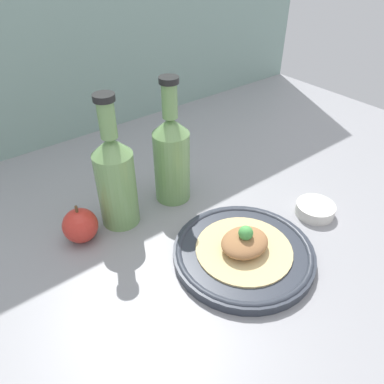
{
  "coord_description": "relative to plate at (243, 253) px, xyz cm",
  "views": [
    {
      "loc": [
        -34.69,
        -46.96,
        52.92
      ],
      "look_at": [
        1.32,
        -1.2,
        9.93
      ],
      "focal_mm": 35.0,
      "sensor_mm": 36.0,
      "label": 1
    }
  ],
  "objects": [
    {
      "name": "dipping_bowl",
      "position": [
        21.51,
        -0.38,
        0.08
      ],
      "size": [
        8.42,
        8.42,
        2.52
      ],
      "color": "silver",
      "rests_on": "ground_plane"
    },
    {
      "name": "ground_plane",
      "position": [
        -4.34,
        13.29,
        -3.17
      ],
      "size": [
        180.0,
        110.0,
        4.0
      ],
      "primitive_type": "cube",
      "color": "gray"
    },
    {
      "name": "cider_bottle_left",
      "position": [
        -12.91,
        24.18,
        9.81
      ],
      "size": [
        8.0,
        8.0,
        28.38
      ],
      "color": "#729E5B",
      "rests_on": "ground_plane"
    },
    {
      "name": "plated_food",
      "position": [
        -0.0,
        0.0,
        2.17
      ],
      "size": [
        18.37,
        18.37,
        5.79
      ],
      "color": "#D6BC7F",
      "rests_on": "plate"
    },
    {
      "name": "apple",
      "position": [
        -22.01,
        23.84,
        2.36
      ],
      "size": [
        7.05,
        7.05,
        8.4
      ],
      "color": "red",
      "rests_on": "ground_plane"
    },
    {
      "name": "cider_bottle_right",
      "position": [
        0.85,
        24.18,
        9.81
      ],
      "size": [
        8.0,
        8.0,
        28.38
      ],
      "color": "#729E5B",
      "rests_on": "ground_plane"
    },
    {
      "name": "plate",
      "position": [
        0.0,
        0.0,
        0.0
      ],
      "size": [
        27.01,
        27.01,
        2.21
      ],
      "color": "#2D333D",
      "rests_on": "ground_plane"
    }
  ]
}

